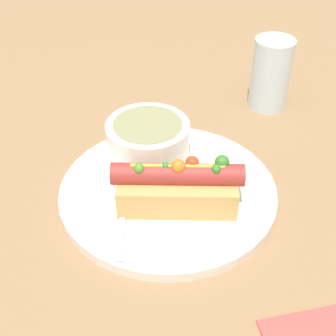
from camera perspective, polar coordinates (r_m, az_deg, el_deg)
ground_plane at (r=0.61m, az=0.00°, el=-3.37°), size 4.00×4.00×0.00m
dinner_plate at (r=0.61m, az=0.00°, el=-2.89°), size 0.28×0.28×0.01m
hot_dog at (r=0.56m, az=1.56°, el=-2.12°), size 0.16×0.11×0.07m
soup_bowl at (r=0.64m, az=-2.80°, el=3.55°), size 0.11×0.11×0.05m
spoon at (r=0.60m, az=-5.41°, el=-2.46°), size 0.07×0.15×0.01m
drinking_glass at (r=0.78m, az=12.41°, el=11.14°), size 0.06×0.06×0.12m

